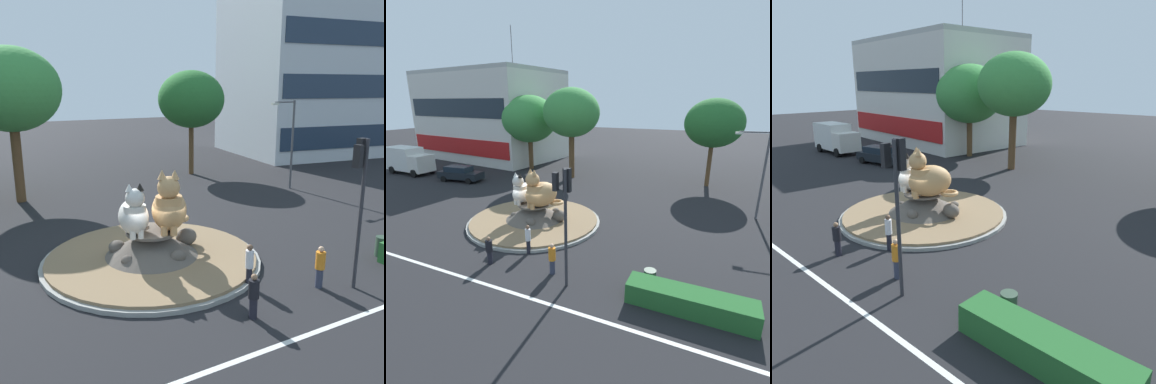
{
  "view_description": "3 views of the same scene",
  "coord_description": "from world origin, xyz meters",
  "views": [
    {
      "loc": [
        -6.77,
        -15.85,
        7.37
      ],
      "look_at": [
        2.23,
        0.46,
        2.73
      ],
      "focal_mm": 39.78,
      "sensor_mm": 36.0,
      "label": 1
    },
    {
      "loc": [
        11.38,
        -16.86,
        8.32
      ],
      "look_at": [
        1.92,
        3.25,
        1.64
      ],
      "focal_mm": 28.21,
      "sensor_mm": 36.0,
      "label": 2
    },
    {
      "loc": [
        15.19,
        -12.92,
        7.3
      ],
      "look_at": [
        2.19,
        0.96,
        1.68
      ],
      "focal_mm": 34.58,
      "sensor_mm": 36.0,
      "label": 3
    }
  ],
  "objects": [
    {
      "name": "streetlight_arm",
      "position": [
        14.16,
        7.48,
        3.78
      ],
      "size": [
        2.24,
        0.41,
        6.4
      ],
      "rotation": [
        0.0,
        0.0,
        3.25
      ],
      "color": "#4C4C51",
      "rests_on": "ground"
    },
    {
      "name": "delivery_box_truck",
      "position": [
        -22.13,
        6.72,
        1.67
      ],
      "size": [
        6.23,
        2.86,
        3.12
      ],
      "rotation": [
        0.0,
        0.0,
        -0.04
      ],
      "color": "silver",
      "rests_on": "ground"
    },
    {
      "name": "broadleaf_tree_behind_island",
      "position": [
        -10.32,
        15.15,
        6.24
      ],
      "size": [
        6.72,
        6.72,
        9.12
      ],
      "color": "brown",
      "rests_on": "ground"
    },
    {
      "name": "litter_bin",
      "position": [
        9.19,
        -4.41,
        0.45
      ],
      "size": [
        0.56,
        0.56,
        0.9
      ],
      "color": "#2D4233",
      "rests_on": "ground"
    },
    {
      "name": "pedestrian_white_shirt",
      "position": [
        2.22,
        -4.01,
        0.92
      ],
      "size": [
        0.31,
        0.31,
        1.71
      ],
      "rotation": [
        0.0,
        0.0,
        1.02
      ],
      "color": "black",
      "rests_on": "ground"
    },
    {
      "name": "cat_statue_calico",
      "position": [
        0.72,
        -0.3,
        2.4
      ],
      "size": [
        2.52,
        2.76,
        2.7
      ],
      "rotation": [
        0.0,
        0.0,
        -2.04
      ],
      "color": "tan",
      "rests_on": "roundabout_island"
    },
    {
      "name": "cat_statue_white",
      "position": [
        -0.79,
        -0.08,
        2.24
      ],
      "size": [
        1.82,
        2.34,
        2.25
      ],
      "rotation": [
        0.0,
        0.0,
        -1.77
      ],
      "color": "silver",
      "rests_on": "roundabout_island"
    },
    {
      "name": "clipped_hedge_strip",
      "position": [
        11.02,
        -5.38,
        0.45
      ],
      "size": [
        5.11,
        1.2,
        0.9
      ],
      "primitive_type": "cube",
      "color": "#235B28",
      "rests_on": "ground"
    },
    {
      "name": "traffic_light_mast",
      "position": [
        5.56,
        -5.87,
        4.09
      ],
      "size": [
        0.71,
        0.56,
        5.61
      ],
      "rotation": [
        0.0,
        0.0,
        1.63
      ],
      "color": "#2D2D33",
      "rests_on": "ground"
    },
    {
      "name": "ground_plane",
      "position": [
        0.0,
        0.0,
        0.0
      ],
      "size": [
        160.0,
        160.0,
        0.0
      ],
      "primitive_type": "plane",
      "color": "black"
    },
    {
      "name": "pedestrian_black_shirt",
      "position": [
        1.02,
        -5.87,
        0.81
      ],
      "size": [
        0.36,
        0.36,
        1.56
      ],
      "rotation": [
        0.0,
        0.0,
        3.89
      ],
      "color": "black",
      "rests_on": "ground"
    },
    {
      "name": "lane_centreline",
      "position": [
        0.0,
        -7.48,
        0.0
      ],
      "size": [
        112.0,
        0.2,
        0.01
      ],
      "primitive_type": "cube",
      "color": "silver",
      "rests_on": "ground"
    },
    {
      "name": "hatchback_near_shophouse",
      "position": [
        -13.8,
        6.58,
        0.84
      ],
      "size": [
        4.95,
        2.54,
        1.62
      ],
      "rotation": [
        0.0,
        0.0,
        0.14
      ],
      "color": "black",
      "rests_on": "ground"
    },
    {
      "name": "pedestrian_orange_shirt",
      "position": [
        4.52,
        -5.3,
        0.86
      ],
      "size": [
        0.36,
        0.36,
        1.64
      ],
      "rotation": [
        0.0,
        0.0,
        0.34
      ],
      "color": "#33384C",
      "rests_on": "ground"
    },
    {
      "name": "shophouse_block",
      "position": [
        -20.78,
        20.17,
        6.29
      ],
      "size": [
        21.67,
        14.9,
        18.24
      ],
      "rotation": [
        0.0,
        0.0,
        -0.12
      ],
      "color": "silver",
      "rests_on": "ground"
    },
    {
      "name": "second_tree_near_tower",
      "position": [
        10.62,
        15.78,
        6.29
      ],
      "size": [
        5.53,
        5.53,
        8.66
      ],
      "color": "brown",
      "rests_on": "ground"
    },
    {
      "name": "roundabout_island",
      "position": [
        0.02,
        0.01,
        0.46
      ],
      "size": [
        9.33,
        9.33,
        1.41
      ],
      "color": "gray",
      "rests_on": "ground"
    },
    {
      "name": "third_tree_left",
      "position": [
        -3.55,
        13.21,
        7.14
      ],
      "size": [
        6.15,
        6.15,
        9.8
      ],
      "color": "brown",
      "rests_on": "ground"
    }
  ]
}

